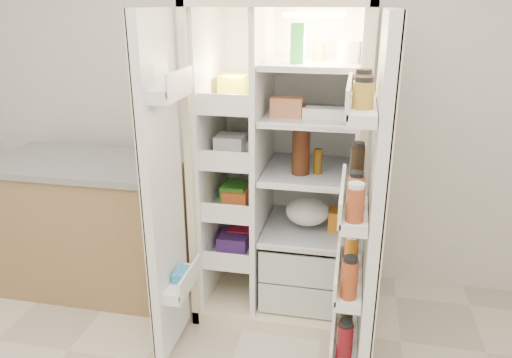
# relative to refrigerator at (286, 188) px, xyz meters

# --- Properties ---
(wall_back) EXTENTS (4.00, 0.02, 2.70)m
(wall_back) POSITION_rel_refrigerator_xyz_m (-0.18, 0.35, 0.61)
(wall_back) COLOR beige
(wall_back) RESTS_ON floor
(refrigerator) EXTENTS (0.92, 0.70, 1.80)m
(refrigerator) POSITION_rel_refrigerator_xyz_m (0.00, 0.00, 0.00)
(refrigerator) COLOR beige
(refrigerator) RESTS_ON floor
(freezer_door) EXTENTS (0.15, 0.40, 1.72)m
(freezer_door) POSITION_rel_refrigerator_xyz_m (-0.52, -0.60, 0.15)
(freezer_door) COLOR white
(freezer_door) RESTS_ON floor
(fridge_door) EXTENTS (0.17, 0.58, 1.72)m
(fridge_door) POSITION_rel_refrigerator_xyz_m (0.46, -0.69, 0.13)
(fridge_door) COLOR white
(fridge_door) RESTS_ON floor
(kitchen_counter) EXTENTS (1.19, 0.63, 0.87)m
(kitchen_counter) POSITION_rel_refrigerator_xyz_m (-1.22, -0.10, -0.31)
(kitchen_counter) COLOR olive
(kitchen_counter) RESTS_ON floor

